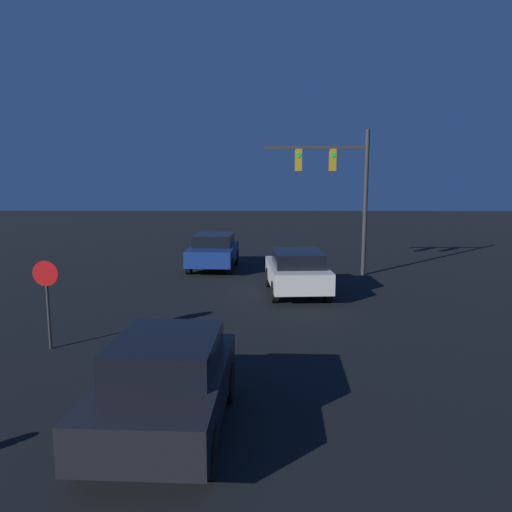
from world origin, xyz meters
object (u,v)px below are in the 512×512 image
at_px(car_near, 165,383).
at_px(traffic_signal_mast, 340,180).
at_px(car_far, 213,251).
at_px(car_mid, 297,271).
at_px(stop_sign, 47,289).

xyz_separation_m(car_near, traffic_signal_mast, (4.90, 13.36, 3.23)).
height_order(car_far, traffic_signal_mast, traffic_signal_mast).
distance_m(car_mid, traffic_signal_mast, 5.19).
distance_m(car_near, car_far, 14.67).
xyz_separation_m(car_near, car_mid, (2.88, 9.84, 0.00)).
xyz_separation_m(car_near, stop_sign, (-3.65, 3.96, 0.68)).
bearing_deg(traffic_signal_mast, car_far, 166.73).
height_order(car_near, car_mid, same).
bearing_deg(car_mid, stop_sign, -141.89).
height_order(car_mid, stop_sign, stop_sign).
height_order(car_mid, traffic_signal_mast, traffic_signal_mast).
bearing_deg(traffic_signal_mast, car_mid, -119.79).
bearing_deg(car_far, stop_sign, 76.72).
height_order(car_far, stop_sign, stop_sign).
bearing_deg(car_near, stop_sign, -45.17).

